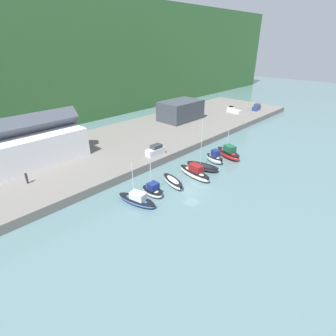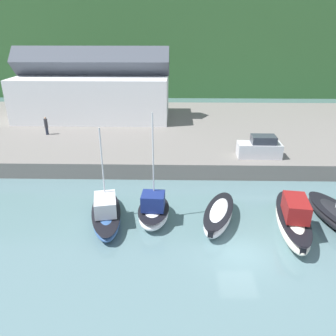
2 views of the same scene
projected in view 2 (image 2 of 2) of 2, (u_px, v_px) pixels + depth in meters
ground_plane at (240, 253)px, 20.94m from camera, size 320.00×320.00×0.00m
hillside_backdrop at (191, 9)px, 89.31m from camera, size 240.00×64.14×36.02m
quay_promenade at (207, 130)px, 43.33m from camera, size 134.65×27.67×1.56m
harbor_clubhouse at (94, 93)px, 45.26m from camera, size 20.80×9.75×9.57m
moored_boat_0 at (106, 212)px, 24.16m from camera, size 3.47×7.24×7.05m
moored_boat_1 at (154, 211)px, 24.16m from camera, size 2.49×4.46×8.14m
moored_boat_2 at (219, 215)px, 23.94m from camera, size 3.60×6.21×1.27m
moored_boat_3 at (293, 219)px, 22.84m from camera, size 3.12×7.76×2.71m
parked_car_0 at (260, 148)px, 32.01m from camera, size 4.23×1.88×2.16m
person_on_quay at (46, 126)px, 38.63m from camera, size 0.40×0.40×2.14m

